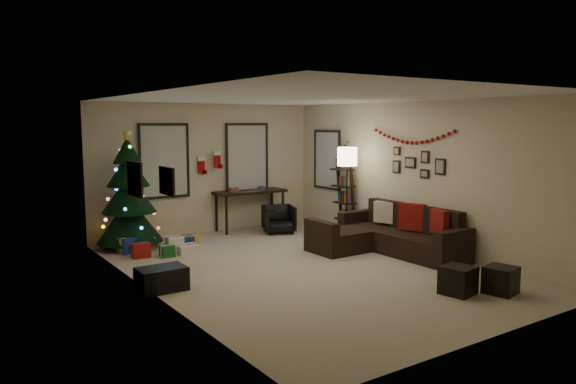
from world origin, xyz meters
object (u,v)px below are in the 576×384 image
object	(u,v)px
christmas_tree	(129,198)
desk_chair	(279,219)
bookshelf	(345,197)
desk	(250,195)
sofa	(387,237)

from	to	relation	value
christmas_tree	desk_chair	bearing A→B (deg)	-7.25
bookshelf	desk	bearing A→B (deg)	133.49
desk	bookshelf	bearing A→B (deg)	-46.51
christmas_tree	desk	bearing A→B (deg)	5.49
christmas_tree	bookshelf	bearing A→B (deg)	-16.55
christmas_tree	desk_chair	world-z (taller)	christmas_tree
desk	desk_chair	size ratio (longest dim) A/B	2.68
desk	bookshelf	xyz separation A→B (m)	(1.42, -1.50, 0.01)
bookshelf	sofa	bearing A→B (deg)	-104.49
sofa	desk	xyz separation A→B (m)	(-0.98, 3.20, 0.48)
desk	christmas_tree	bearing A→B (deg)	-174.51
sofa	bookshelf	world-z (taller)	bookshelf
christmas_tree	sofa	xyz separation A→B (m)	(3.71, -2.94, -0.65)
sofa	desk	size ratio (longest dim) A/B	1.61
desk_chair	desk	bearing A→B (deg)	136.14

